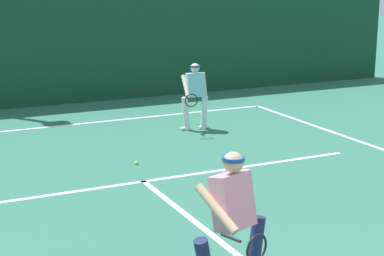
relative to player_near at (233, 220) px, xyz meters
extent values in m
cube|color=white|center=(0.61, 8.86, -0.91)|extent=(10.20, 0.10, 0.01)
cube|color=white|center=(0.61, 4.18, -0.91)|extent=(8.32, 0.10, 0.01)
cube|color=white|center=(0.61, 1.02, -0.91)|extent=(0.10, 6.40, 0.01)
cylinder|color=#1E234C|center=(0.36, 0.13, -0.50)|extent=(0.31, 0.23, 0.85)
cube|color=pink|center=(0.00, 0.01, 0.21)|extent=(0.51, 0.45, 0.62)
cylinder|color=tan|center=(0.23, 0.08, 0.18)|extent=(0.22, 0.15, 0.65)
cylinder|color=tan|center=(-0.23, -0.06, 0.18)|extent=(0.28, 0.59, 0.43)
sphere|color=tan|center=(0.00, 0.01, 0.63)|extent=(0.22, 0.22, 0.22)
cylinder|color=#19478C|center=(0.00, 0.01, 0.67)|extent=(0.30, 0.30, 0.04)
cylinder|color=black|center=(-0.20, -0.32, -0.04)|extent=(0.11, 0.26, 0.03)
torus|color=black|center=(-0.09, -0.64, -0.04)|extent=(0.29, 0.11, 0.29)
cylinder|color=silver|center=(3.24, 7.15, -0.53)|extent=(0.19, 0.16, 0.77)
cylinder|color=silver|center=(2.81, 7.21, -0.53)|extent=(0.21, 0.16, 0.77)
ellipsoid|color=white|center=(3.24, 7.15, -0.87)|extent=(0.27, 0.15, 0.09)
ellipsoid|color=white|center=(2.81, 7.21, -0.87)|extent=(0.27, 0.15, 0.09)
cube|color=#8CCCE0|center=(3.03, 7.18, 0.12)|extent=(0.43, 0.30, 0.55)
cylinder|color=beige|center=(3.24, 7.15, 0.09)|extent=(0.17, 0.11, 0.59)
cylinder|color=beige|center=(2.81, 7.21, 0.09)|extent=(0.16, 0.48, 0.48)
sphere|color=beige|center=(3.03, 7.18, 0.50)|extent=(0.20, 0.20, 0.20)
cylinder|color=#19478C|center=(3.03, 7.18, 0.54)|extent=(0.25, 0.25, 0.04)
cylinder|color=black|center=(2.73, 6.97, -0.11)|extent=(0.07, 0.26, 0.03)
torus|color=black|center=(2.68, 6.64, -0.11)|extent=(0.29, 0.07, 0.29)
sphere|color=#D1E033|center=(0.85, 5.17, -0.88)|extent=(0.07, 0.07, 0.07)
cube|color=#164029|center=(0.61, 11.42, 0.66)|extent=(22.65, 0.12, 3.15)
camera|label=1|loc=(-3.07, -5.45, 2.50)|focal=59.25mm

